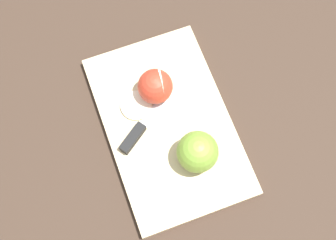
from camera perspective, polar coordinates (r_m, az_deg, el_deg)
The scene contains 6 objects.
ground_plane at distance 0.88m, azimuth 0.00°, elevation -0.80°, with size 4.00×4.00×0.00m, color #38281E.
cutting_board at distance 0.87m, azimuth 0.00°, elevation -0.62°, with size 0.36×0.23×0.02m.
apple_half_left at distance 0.81m, azimuth 3.60°, elevation -3.89°, with size 0.07×0.07×0.07m.
apple_half_right at distance 0.85m, azimuth -1.24°, elevation 4.23°, with size 0.06×0.06×0.06m.
knife at distance 0.85m, azimuth -3.80°, elevation -1.56°, with size 0.10×0.13×0.02m.
apple_slice at distance 0.87m, azimuth -3.89°, elevation 1.77°, with size 0.06×0.06×0.01m.
Camera 1 is at (-0.26, 0.10, 0.83)m, focal length 50.00 mm.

